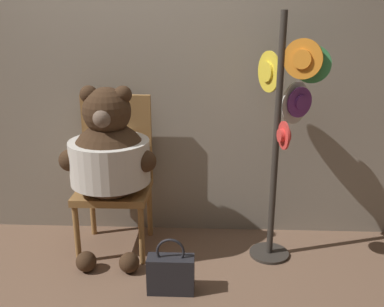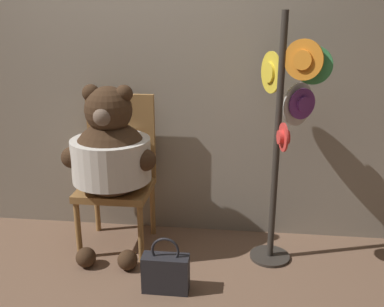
% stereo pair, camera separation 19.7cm
% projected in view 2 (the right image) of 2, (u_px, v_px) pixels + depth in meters
% --- Properties ---
extents(ground_plane, '(14.00, 14.00, 0.00)m').
position_uv_depth(ground_plane, '(134.00, 276.00, 2.82)').
color(ground_plane, brown).
extents(wall_back, '(8.00, 0.10, 2.78)m').
position_uv_depth(wall_back, '(151.00, 51.00, 3.11)').
color(wall_back, gray).
rests_on(wall_back, ground_plane).
extents(chair, '(0.50, 0.46, 1.10)m').
position_uv_depth(chair, '(118.00, 168.00, 3.12)').
color(chair, '#9E703D').
rests_on(chair, ground_plane).
extents(teddy_bear, '(0.65, 0.58, 1.21)m').
position_uv_depth(teddy_bear, '(111.00, 155.00, 2.91)').
color(teddy_bear, '#3D2819').
rests_on(teddy_bear, ground_plane).
extents(hat_display_rack, '(0.43, 0.47, 1.67)m').
position_uv_depth(hat_display_rack, '(287.00, 124.00, 2.75)').
color(hat_display_rack, '#332D28').
rests_on(hat_display_rack, ground_plane).
extents(handbag_on_ground, '(0.29, 0.11, 0.37)m').
position_uv_depth(handbag_on_ground, '(166.00, 272.00, 2.64)').
color(handbag_on_ground, '#232328').
rests_on(handbag_on_ground, ground_plane).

